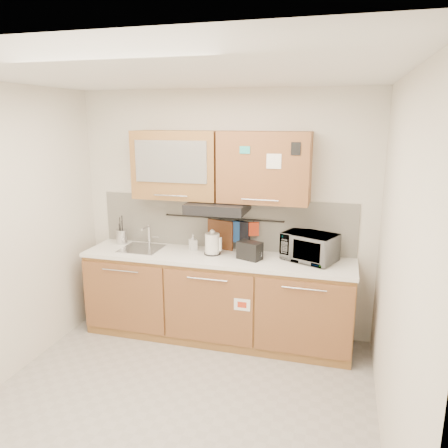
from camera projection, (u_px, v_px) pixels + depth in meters
The scene contains 20 objects.
floor at pixel (176, 404), 3.61m from camera, with size 3.20×3.20×0.00m, color #9E9993.
ceiling at pixel (167, 74), 3.00m from camera, with size 3.20×3.20×0.00m, color white.
wall_back at pixel (224, 214), 4.71m from camera, with size 3.20×3.20×0.00m, color silver.
wall_right at pixel (397, 273), 2.89m from camera, with size 3.00×3.00×0.00m, color silver.
base_cabinet at pixel (217, 302), 4.63m from camera, with size 2.80×0.64×0.88m.
countertop at pixel (216, 257), 4.51m from camera, with size 2.82×0.62×0.04m, color white.
backsplash at pixel (224, 223), 4.72m from camera, with size 2.80×0.02×0.56m, color silver.
upper_cabinets at pixel (219, 166), 4.42m from camera, with size 1.82×0.37×0.70m.
range_hood at pixel (218, 207), 4.45m from camera, with size 0.60×0.46×0.10m, color black.
sink at pixel (142, 248), 4.74m from camera, with size 0.42×0.40×0.26m.
utensil_rail at pixel (223, 218), 4.67m from camera, with size 0.02×0.02×1.30m, color black.
utensil_crock at pixel (122, 236), 4.93m from camera, with size 0.16×0.16×0.32m.
kettle at pixel (212, 244), 4.54m from camera, with size 0.20×0.18×0.27m.
toaster at pixel (250, 250), 4.38m from camera, with size 0.27×0.22×0.18m.
microwave at pixel (310, 247), 4.33m from camera, with size 0.50×0.34×0.28m, color #999999.
soap_bottle at pixel (193, 242), 4.69m from camera, with size 0.08×0.08×0.17m, color #999999.
cutting_board at pixel (220, 237), 4.72m from camera, with size 0.31×0.02×0.38m, color brown.
oven_mitt at pixel (238, 232), 4.65m from camera, with size 0.14×0.03×0.23m, color #204B94.
dark_pouch at pixel (242, 233), 4.64m from camera, with size 0.16×0.04×0.25m, color black.
pot_holder at pixel (253, 229), 4.59m from camera, with size 0.12×0.02×0.15m, color red.
Camera 1 is at (1.22, -2.94, 2.30)m, focal length 35.00 mm.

